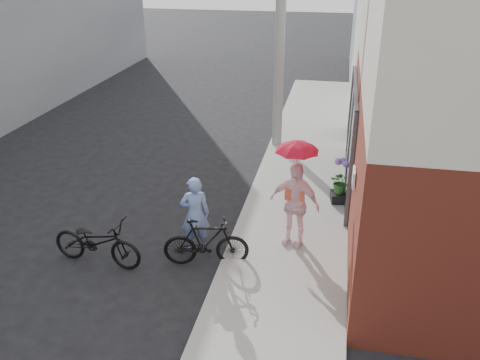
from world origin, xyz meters
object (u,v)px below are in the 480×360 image
(officer, at_px, (195,214))
(kimono_woman, at_px, (294,204))
(bike_left, at_px, (97,242))
(bike_right, at_px, (206,242))
(utility_pole, at_px, (280,26))
(planter, at_px, (340,197))

(officer, relative_size, kimono_woman, 0.91)
(officer, bearing_deg, bike_left, 6.89)
(officer, height_order, bike_right, officer)
(kimono_woman, bearing_deg, bike_right, -132.54)
(utility_pole, distance_m, kimono_woman, 6.02)
(bike_left, bearing_deg, kimono_woman, -63.99)
(bike_left, bearing_deg, officer, -57.57)
(planter, bearing_deg, bike_left, -143.57)
(bike_right, height_order, planter, bike_right)
(kimono_woman, relative_size, planter, 4.26)
(utility_pole, distance_m, bike_left, 7.71)
(bike_right, height_order, kimono_woman, kimono_woman)
(bike_left, height_order, kimono_woman, kimono_woman)
(utility_pole, distance_m, planter, 5.08)
(utility_pole, relative_size, bike_left, 3.90)
(utility_pole, xyz_separation_m, bike_left, (-2.50, -6.64, -3.03))
(bike_left, distance_m, bike_right, 2.03)
(bike_left, relative_size, bike_right, 1.12)
(bike_right, relative_size, kimono_woman, 0.93)
(bike_right, bearing_deg, utility_pole, -15.62)
(officer, xyz_separation_m, bike_right, (0.33, -0.47, -0.30))
(kimono_woman, height_order, planter, kimono_woman)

